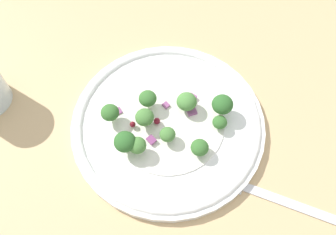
{
  "coord_description": "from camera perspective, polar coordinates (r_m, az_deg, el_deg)",
  "views": [
    {
      "loc": [
        -13.39,
        19.35,
        46.51
      ],
      "look_at": [
        2.27,
        1.75,
        2.7
      ],
      "focal_mm": 38.95,
      "sensor_mm": 36.0,
      "label": 1
    }
  ],
  "objects": [
    {
      "name": "broccoli_floret_4",
      "position": [
        0.51,
        -3.2,
        2.96
      ],
      "size": [
        2.49,
        2.49,
        2.52
      ],
      "color": "#9EC684",
      "rests_on": "plate"
    },
    {
      "name": "fork",
      "position": [
        0.5,
        16.7,
        -12.04
      ],
      "size": [
        18.08,
        8.09,
        0.5
      ],
      "color": "silver",
      "rests_on": "ground_plane"
    },
    {
      "name": "onion_bit_0",
      "position": [
        0.52,
        -0.22,
        1.99
      ],
      "size": [
        1.01,
        0.94,
        0.55
      ],
      "primitive_type": "cube",
      "rotation": [
        0.0,
        0.0,
        3.01
      ],
      "color": "#934C84",
      "rests_on": "plate"
    },
    {
      "name": "onion_bit_4",
      "position": [
        0.53,
        3.77,
        3.17
      ],
      "size": [
        1.22,
        1.2,
        0.41
      ],
      "primitive_type": "cube",
      "rotation": [
        0.0,
        0.0,
        1.69
      ],
      "color": "#A35B93",
      "rests_on": "plate"
    },
    {
      "name": "onion_bit_1",
      "position": [
        0.52,
        3.74,
        0.95
      ],
      "size": [
        1.61,
        1.68,
        0.44
      ],
      "primitive_type": "cube",
      "rotation": [
        0.0,
        0.0,
        2.6
      ],
      "color": "#934C84",
      "rests_on": "plate"
    },
    {
      "name": "onion_bit_2",
      "position": [
        0.52,
        -7.84,
        0.96
      ],
      "size": [
        1.33,
        1.28,
        0.36
      ],
      "primitive_type": "cube",
      "rotation": [
        0.0,
        0.0,
        2.8
      ],
      "color": "#934C84",
      "rests_on": "plate"
    },
    {
      "name": "onion_bit_3",
      "position": [
        0.49,
        -2.63,
        -3.51
      ],
      "size": [
        1.3,
        1.13,
        0.34
      ],
      "primitive_type": "cube",
      "rotation": [
        0.0,
        0.0,
        3.02
      ],
      "color": "#843D75",
      "rests_on": "plate"
    },
    {
      "name": "broccoli_floret_8",
      "position": [
        0.48,
        -0.07,
        -2.7
      ],
      "size": [
        2.14,
        2.14,
        2.17
      ],
      "color": "#8EB77A",
      "rests_on": "plate"
    },
    {
      "name": "broccoli_floret_9",
      "position": [
        0.5,
        8.51,
        2.0
      ],
      "size": [
        2.95,
        2.95,
        2.99
      ],
      "color": "#9EC684",
      "rests_on": "plate"
    },
    {
      "name": "broccoli_floret_6",
      "position": [
        0.47,
        -4.81,
        -4.39
      ],
      "size": [
        2.36,
        2.36,
        2.39
      ],
      "color": "#8EB77A",
      "rests_on": "plate"
    },
    {
      "name": "broccoli_floret_3",
      "position": [
        0.49,
        -3.67,
        -0.0
      ],
      "size": [
        2.56,
        2.56,
        2.6
      ],
      "color": "#8EB77A",
      "rests_on": "plate"
    },
    {
      "name": "dressing_pool",
      "position": [
        0.51,
        -0.0,
        -0.75
      ],
      "size": [
        15.79,
        15.79,
        0.2
      ],
      "primitive_type": "cylinder",
      "color": "white",
      "rests_on": "plate"
    },
    {
      "name": "ground_plane",
      "position": [
        0.53,
        3.09,
        -2.09
      ],
      "size": [
        180.0,
        180.0,
        2.0
      ],
      "primitive_type": "cube",
      "color": "tan"
    },
    {
      "name": "broccoli_floret_7",
      "position": [
        0.51,
        2.93,
        2.47
      ],
      "size": [
        2.82,
        2.82,
        2.85
      ],
      "color": "#8EB77A",
      "rests_on": "plate"
    },
    {
      "name": "cranberry_2",
      "position": [
        0.5,
        -5.55,
        -1.07
      ],
      "size": [
        0.81,
        0.81,
        0.81
      ],
      "primitive_type": "sphere",
      "color": "maroon",
      "rests_on": "plate"
    },
    {
      "name": "cranberry_0",
      "position": [
        0.53,
        -3.69,
        3.55
      ],
      "size": [
        0.74,
        0.74,
        0.74
      ],
      "primitive_type": "sphere",
      "color": "maroon",
      "rests_on": "plate"
    },
    {
      "name": "plate",
      "position": [
        0.51,
        -0.0,
        -0.97
      ],
      "size": [
        27.23,
        27.23,
        1.7
      ],
      "color": "white",
      "rests_on": "ground_plane"
    },
    {
      "name": "broccoli_floret_0",
      "position": [
        0.5,
        -9.07,
        0.74
      ],
      "size": [
        2.52,
        2.52,
        2.55
      ],
      "color": "#ADD18E",
      "rests_on": "plate"
    },
    {
      "name": "broccoli_floret_1",
      "position": [
        0.47,
        -6.75,
        -3.82
      ],
      "size": [
        2.93,
        2.93,
        2.96
      ],
      "color": "#ADD18E",
      "rests_on": "plate"
    },
    {
      "name": "broccoli_floret_5",
      "position": [
        0.5,
        8.1,
        -0.77
      ],
      "size": [
        2.02,
        2.02,
        2.05
      ],
      "color": "#9EC684",
      "rests_on": "plate"
    },
    {
      "name": "broccoli_floret_2",
      "position": [
        0.48,
        4.98,
        -4.73
      ],
      "size": [
        2.39,
        2.39,
        2.42
      ],
      "color": "#8EB77A",
      "rests_on": "plate"
    },
    {
      "name": "cranberry_1",
      "position": [
        0.5,
        -1.76,
        -0.56
      ],
      "size": [
        0.92,
        0.92,
        0.92
      ],
      "primitive_type": "sphere",
      "color": "maroon",
      "rests_on": "plate"
    }
  ]
}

